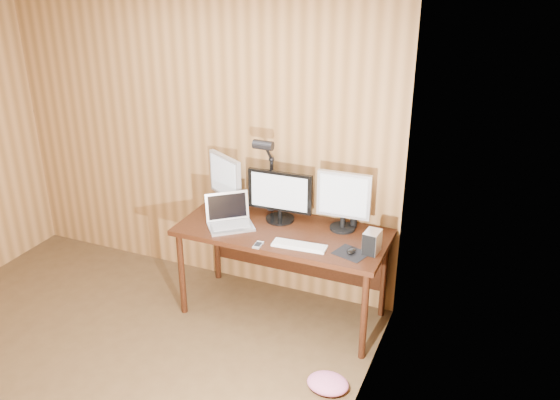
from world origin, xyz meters
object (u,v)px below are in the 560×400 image
Objects in this scene: desk at (286,240)px; desk_lamp at (267,165)px; monitor_center at (280,196)px; monitor_right at (344,199)px; speaker at (354,220)px; monitor_left at (225,180)px; keyboard at (299,246)px; mouse at (351,251)px; laptop at (229,218)px; phone at (258,245)px; hard_drive at (372,242)px.

desk_lamp is (-0.22, 0.15, 0.54)m from desk.
monitor_center is (-0.09, 0.08, 0.33)m from desk.
desk_lamp is (-0.64, 0.03, 0.17)m from monitor_right.
desk_lamp is (-0.70, -0.04, 0.36)m from speaker.
monitor_left is at bearing -176.50° from speaker.
monitor_center is 0.26m from desk_lamp.
mouse is (0.37, 0.05, 0.01)m from keyboard.
desk is at bearing -166.41° from monitor_right.
phone is (0.35, -0.22, -0.05)m from laptop.
speaker reaches higher than keyboard.
monitor_left is 1.33m from hard_drive.
laptop is 0.62× the size of desk_lamp.
monitor_right is at bearing 1.92° from monitor_center.
phone is (0.51, -0.49, -0.24)m from monitor_left.
phone is at bearing -136.86° from monitor_right.
monitor_right is at bearing 1.40° from desk_lamp.
keyboard is (0.30, -0.35, -0.20)m from monitor_center.
keyboard is at bearing -52.11° from monitor_center.
monitor_center is at bearing 25.05° from monitor_left.
monitor_center reaches higher than hard_drive.
laptop is 1.12m from hard_drive.
mouse is 0.15× the size of desk_lamp.
mouse is at bearing -21.00° from desk.
keyboard is at bearing -119.74° from monitor_right.
monitor_left is at bearing 168.10° from desk.
keyboard is at bearing 3.35° from monitor_left.
mouse is (0.58, -0.22, 0.14)m from desk.
keyboard is 0.59× the size of desk_lamp.
phone is 0.78m from speaker.
mouse reaches higher than keyboard.
monitor_left is 0.40m from desk_lamp.
monitor_left is 0.75m from phone.
speaker is (0.27, 0.46, 0.05)m from keyboard.
monitor_center is 1.22× the size of laptop.
hard_drive is at bearing 13.65° from phone.
monitor_center is 0.43m from laptop.
desk_lamp reaches higher than mouse.
keyboard is at bearing -50.44° from laptop.
desk is 0.35m from monitor_center.
phone is at bearing -72.12° from laptop.
monitor_right is 1.15× the size of keyboard.
phone is (-0.77, -0.22, -0.07)m from hard_drive.
monitor_right is at bearing -21.36° from laptop.
desk_lamp is at bearing 18.13° from laptop.
desk_lamp reaches higher than monitor_center.
desk is at bearing 173.13° from hard_drive.
desk_lamp is (-0.14, 0.07, 0.21)m from monitor_center.
desk is at bearing 172.28° from mouse.
keyboard is at bearing -39.89° from desk_lamp.
keyboard is 0.73m from desk_lamp.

